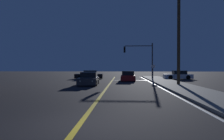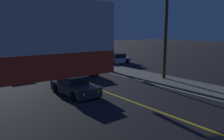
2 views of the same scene
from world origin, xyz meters
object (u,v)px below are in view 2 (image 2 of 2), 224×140
Objects in this scene: car_lead_oncoming_red at (81,68)px; traffic_signal_near_right at (85,38)px; car_parked_curb_black at (13,69)px; car_distant_tail_white at (117,59)px; car_far_approaching_charcoal at (74,86)px; street_sign_corner at (107,58)px; utility_pole_right at (166,23)px.

car_lead_oncoming_red is 4.67m from traffic_signal_near_right.
car_distant_tail_white is at bearing -92.59° from car_parked_curb_black.
street_sign_corner is (7.77, 6.66, 0.92)m from car_far_approaching_charcoal.
utility_pole_right is at bearing 163.86° from car_distant_tail_white.
car_distant_tail_white is (13.91, -0.27, -0.00)m from car_parked_curb_black.
car_distant_tail_white is at bearing 74.93° from utility_pole_right.
car_far_approaching_charcoal and car_parked_curb_black have the same top height.
traffic_signal_near_right is 3.79m from street_sign_corner.
utility_pole_right reaches higher than car_distant_tail_white.
traffic_signal_near_right reaches higher than car_far_approaching_charcoal.
street_sign_corner reaches higher than car_lead_oncoming_red.
car_far_approaching_charcoal is 16.12m from car_distant_tail_white.
car_far_approaching_charcoal is at bearing 175.39° from utility_pole_right.
traffic_signal_near_right is 10.68m from utility_pole_right.
car_lead_oncoming_red is at bearing 123.10° from utility_pole_right.
traffic_signal_near_right is at bearing 99.44° from car_distant_tail_white.
car_distant_tail_white is 5.96m from street_sign_corner.
car_parked_curb_black is 2.01× the size of street_sign_corner.
car_far_approaching_charcoal is 0.93× the size of car_lead_oncoming_red.
car_parked_curb_black is at bearing 133.29° from utility_pole_right.
car_distant_tail_white is (12.20, 10.53, -0.00)m from car_far_approaching_charcoal.
car_lead_oncoming_red is 0.87× the size of traffic_signal_near_right.
car_lead_oncoming_red is 10.04m from utility_pole_right.
traffic_signal_near_right reaches higher than street_sign_corner.
car_lead_oncoming_red is 2.14× the size of street_sign_corner.
car_lead_oncoming_red is at bearing 179.55° from street_sign_corner.
car_lead_oncoming_red is at bearing -125.76° from car_parked_curb_black.
car_far_approaching_charcoal is 10.27m from street_sign_corner.
car_far_approaching_charcoal is 0.43× the size of utility_pole_right.
car_parked_curb_black is 0.94× the size of car_lead_oncoming_red.
utility_pole_right is at bearing -79.29° from street_sign_corner.
car_parked_curb_black is at bearing 87.80° from car_distant_tail_white.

